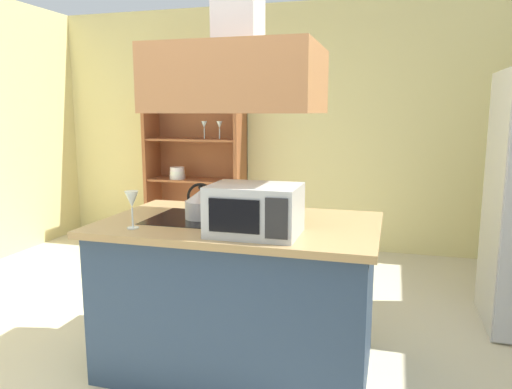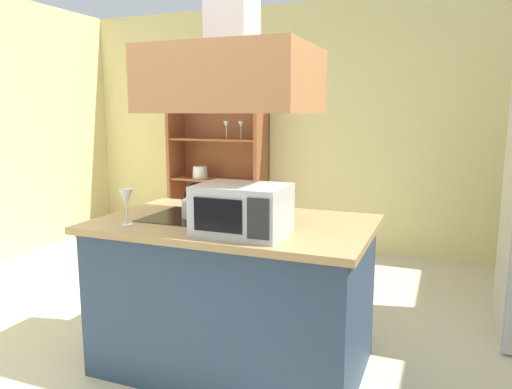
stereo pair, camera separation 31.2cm
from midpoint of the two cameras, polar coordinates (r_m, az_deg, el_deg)
name	(u,v)px [view 1 (the left image)]	position (r m, az deg, el deg)	size (l,w,h in m)	color
ground_plane	(204,378)	(3.03, -9.32, -20.71)	(7.80, 7.80, 0.00)	beige
wall_back	(302,128)	(5.47, 3.87, 7.84)	(6.00, 0.12, 2.70)	beige
kitchen_island	(240,294)	(2.95, -5.01, -11.70)	(1.60, 0.99, 0.90)	navy
range_hood	(239,61)	(2.76, -5.44, 15.41)	(0.90, 0.70, 1.18)	#B9794A
dish_cabinet	(197,173)	(5.69, -8.61, 2.52)	(1.14, 0.40, 1.87)	#965330
kettle	(201,204)	(2.89, -9.61, -1.13)	(0.19, 0.19, 0.21)	#B5B2B8
cutting_board	(243,208)	(3.16, -4.37, -1.59)	(0.34, 0.24, 0.02)	tan
microwave	(255,210)	(2.48, -3.76, -1.87)	(0.46, 0.35, 0.26)	#B7BABF
wine_glass_on_counter	(132,201)	(2.73, -17.68, -0.76)	(0.08, 0.08, 0.21)	silver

